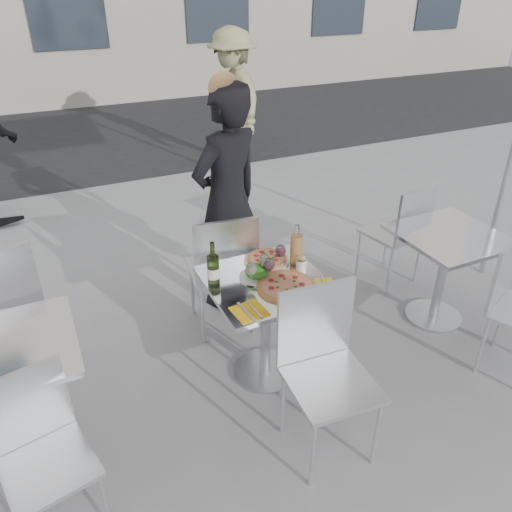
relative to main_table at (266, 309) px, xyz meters
name	(u,v)px	position (x,y,z in m)	size (l,w,h in m)	color
ground	(265,372)	(0.00, 0.00, -0.54)	(80.00, 80.00, 0.00)	gray
street_asphalt	(100,133)	(0.00, 6.50, -0.54)	(24.00, 5.00, 0.00)	black
main_table	(266,309)	(0.00, 0.00, 0.00)	(0.72, 0.72, 0.75)	#B7BABF
side_table_left	(12,379)	(-1.50, 0.00, 0.00)	(0.72, 0.72, 0.75)	#B7BABF
side_table_right	(445,259)	(1.50, 0.00, 0.00)	(0.72, 0.72, 0.75)	#B7BABF
chair_far	(223,265)	(-0.07, 0.54, 0.05)	(0.51, 0.52, 0.99)	silver
chair_near	(323,359)	(0.05, -0.61, 0.05)	(0.48, 0.49, 0.99)	silver
side_chair_lnear	(39,442)	(-1.41, -0.47, -0.03)	(0.47, 0.48, 0.87)	silver
side_chair_rfar	(402,228)	(1.53, 0.54, 0.01)	(0.49, 0.50, 0.93)	silver
woman_diner	(227,201)	(0.13, 0.95, 0.35)	(0.65, 0.43, 1.78)	black
pedestrian_b	(233,99)	(1.48, 4.06, 0.37)	(1.17, 0.67, 1.82)	#8B875A
pizza_near	(286,286)	(0.08, -0.11, 0.22)	(0.35, 0.35, 0.02)	#BE864A
pizza_far	(267,259)	(0.11, 0.22, 0.23)	(0.30, 0.30, 0.03)	white
salad_plate	(257,272)	(-0.03, 0.06, 0.25)	(0.22, 0.22, 0.09)	white
wine_bottle	(213,269)	(-0.31, 0.09, 0.32)	(0.07, 0.08, 0.29)	#30491B
carafe	(296,249)	(0.26, 0.09, 0.33)	(0.08, 0.08, 0.29)	#EAAA63
sugar_shaker	(301,265)	(0.25, 0.00, 0.26)	(0.06, 0.06, 0.11)	white
wineglass_white_a	(251,270)	(-0.10, 0.00, 0.32)	(0.07, 0.07, 0.16)	white
wineglass_white_b	(265,261)	(0.02, 0.06, 0.32)	(0.07, 0.07, 0.16)	white
wineglass_red_a	(269,265)	(0.02, 0.00, 0.32)	(0.07, 0.07, 0.16)	white
wineglass_red_b	(281,252)	(0.16, 0.12, 0.32)	(0.07, 0.07, 0.16)	white
napkin_left	(249,311)	(-0.23, -0.25, 0.21)	(0.19, 0.20, 0.01)	yellow
napkin_right	(320,286)	(0.27, -0.19, 0.21)	(0.23, 0.23, 0.01)	yellow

